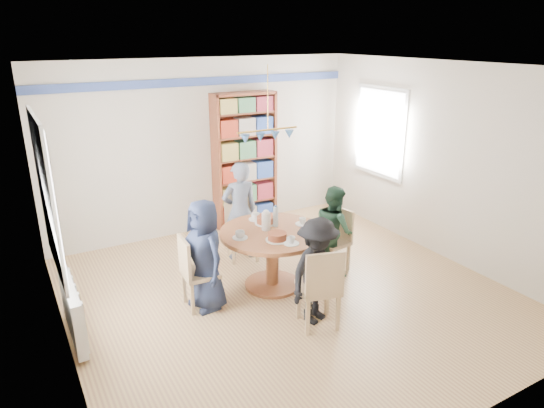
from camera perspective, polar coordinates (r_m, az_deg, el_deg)
ground at (r=6.07m, az=1.90°, el=-10.49°), size 5.00×5.00×0.00m
room_shell at (r=6.06m, az=-4.36°, el=6.22°), size 5.00×5.00×5.00m
radiator at (r=5.48m, az=-22.43°, el=-11.44°), size 0.12×1.00×0.60m
dining_table at (r=6.00m, az=0.05°, el=-4.89°), size 1.30×1.30×0.75m
chair_left at (r=5.65m, az=-9.18°, el=-7.60°), size 0.41×0.41×0.88m
chair_right at (r=6.54m, az=7.63°, el=-3.83°), size 0.42×0.42×0.84m
chair_far at (r=6.84m, az=-3.69°, el=-2.21°), size 0.49×0.49×0.93m
chair_near at (r=5.20m, az=5.78°, el=-9.53°), size 0.52×0.52×0.94m
person_left at (r=5.57m, az=-7.90°, el=-5.96°), size 0.52×0.70×1.32m
person_right at (r=6.41m, az=7.28°, el=-3.02°), size 0.53×0.64×1.19m
person_far at (r=6.73m, az=-3.82°, el=-0.84°), size 0.54×0.38×1.40m
person_near at (r=5.30m, az=5.31°, el=-7.85°), size 0.89×0.68×1.21m
bookshelf at (r=7.85m, az=-3.24°, el=4.97°), size 1.04×0.31×2.18m
tableware at (r=5.91m, az=-0.27°, el=-2.60°), size 1.06×1.06×0.28m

